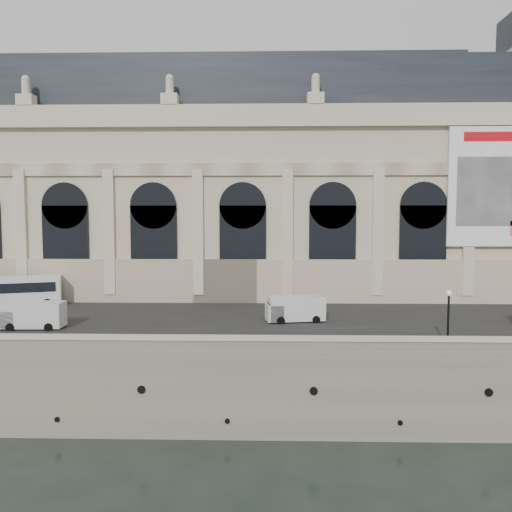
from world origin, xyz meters
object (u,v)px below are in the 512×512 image
(bus_left, at_px, (5,291))
(van_b, at_px, (30,315))
(van_c, at_px, (293,309))
(lamp_right, at_px, (448,320))

(bus_left, height_order, van_b, bus_left)
(van_b, height_order, van_c, van_c)
(bus_left, xyz_separation_m, lamp_right, (41.31, -16.03, 0.31))
(van_b, height_order, lamp_right, lamp_right)
(van_c, xyz_separation_m, lamp_right, (10.89, -9.22, 0.94))
(van_b, xyz_separation_m, van_c, (22.82, 3.49, 0.02))
(bus_left, xyz_separation_m, van_c, (30.41, -6.81, -0.63))
(bus_left, xyz_separation_m, van_b, (7.60, -10.30, -0.65))
(van_b, bearing_deg, bus_left, 126.41)
(van_c, bearing_deg, bus_left, 167.38)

